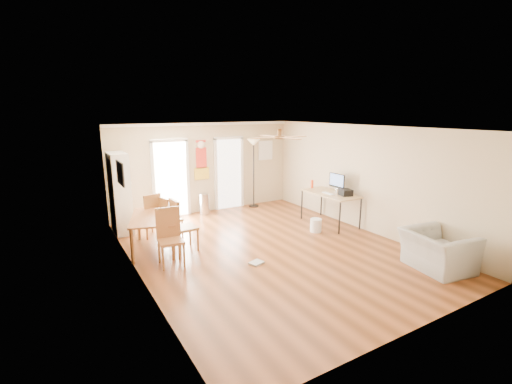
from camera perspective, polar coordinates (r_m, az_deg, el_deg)
floor at (r=7.91m, az=2.24°, el=-8.99°), size 7.00×7.00×0.00m
ceiling at (r=7.35m, az=2.42°, el=10.17°), size 5.50×7.00×0.00m
wall_back at (r=10.58m, az=-8.05°, el=3.82°), size 5.50×0.04×2.60m
wall_front at (r=5.08m, az=24.52°, el=-7.28°), size 5.50×0.04×2.60m
wall_left at (r=6.49m, az=-18.52°, el=-2.50°), size 0.04×7.00×2.60m
wall_right at (r=9.28m, az=16.74°, el=2.13°), size 0.04×7.00×2.60m
crown_molding at (r=7.35m, az=2.42°, el=9.86°), size 5.50×7.00×0.08m
kitchen_doorway at (r=10.26m, az=-13.39°, el=1.89°), size 0.90×0.10×2.10m
bathroom_doorway at (r=10.91m, az=-4.34°, el=2.86°), size 0.80×0.10×2.10m
wall_decal at (r=10.48m, az=-8.68°, el=5.09°), size 0.46×0.03×1.10m
ac_grille at (r=11.44m, az=1.52°, el=6.64°), size 0.50×0.04×0.60m
framed_poster at (r=7.76m, az=-20.80°, el=2.80°), size 0.04×0.66×0.48m
ceiling_fan at (r=7.11m, az=3.74°, el=8.69°), size 1.24×1.24×0.20m
bookshelf at (r=9.30m, az=-20.85°, el=-0.16°), size 0.59×0.95×1.96m
dining_table at (r=8.07m, az=-15.83°, el=-6.22°), size 1.31×1.70×0.75m
dining_chair_right_a at (r=8.65m, az=-13.27°, el=-3.96°), size 0.48×0.48×0.98m
dining_chair_right_b at (r=7.80m, az=-11.27°, el=-5.14°), size 0.50×0.50×1.13m
dining_chair_near at (r=7.12m, az=-13.42°, el=-7.15°), size 0.50×0.50×1.11m
dining_chair_far at (r=8.87m, az=-16.69°, el=-3.52°), size 0.54×0.54×1.05m
trash_can at (r=10.44m, az=-8.23°, el=-1.89°), size 0.36×0.36×0.61m
torchiere_lamp at (r=11.01m, az=-0.39°, el=2.97°), size 0.45×0.45×2.10m
computer_desk at (r=9.64m, az=11.64°, el=-2.58°), size 0.78×1.56×0.84m
imac at (r=9.56m, az=12.72°, el=1.37°), size 0.12×0.55×0.50m
keyboard at (r=9.45m, az=11.37°, el=-0.22°), size 0.15×0.38×0.01m
printer at (r=9.34m, az=14.04°, el=-0.05°), size 0.34×0.37×0.16m
orange_bottle at (r=10.06m, az=8.90°, el=1.27°), size 0.09×0.09×0.22m
wastebasket_a at (r=9.04m, az=9.49°, el=-5.23°), size 0.32×0.32×0.33m
floor_cloth at (r=7.18m, az=0.07°, el=-11.19°), size 0.31×0.28×0.04m
armchair at (r=7.62m, az=26.88°, el=-8.34°), size 1.17×1.28×0.74m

